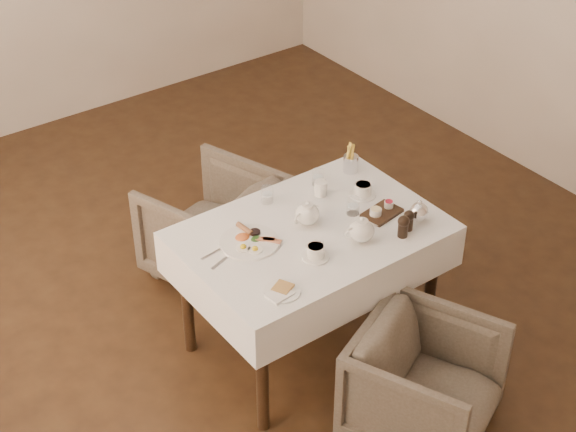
# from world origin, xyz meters

# --- Properties ---
(table) EXTENTS (1.28, 0.88, 0.75)m
(table) POSITION_xyz_m (-0.09, -0.64, 0.64)
(table) COLOR black
(table) RESTS_ON ground
(armchair_near) EXTENTS (0.83, 0.83, 0.58)m
(armchair_near) POSITION_xyz_m (-0.01, -1.43, 0.29)
(armchair_near) COLOR #494236
(armchair_near) RESTS_ON ground
(armchair_far) EXTENTS (0.86, 0.88, 0.63)m
(armchair_far) POSITION_xyz_m (-0.14, 0.19, 0.32)
(armchair_far) COLOR #494236
(armchair_far) RESTS_ON ground
(breakfast_plate) EXTENTS (0.29, 0.29, 0.04)m
(breakfast_plate) POSITION_xyz_m (-0.39, -0.55, 0.77)
(breakfast_plate) COLOR white
(breakfast_plate) RESTS_ON table
(side_plate) EXTENTS (0.17, 0.17, 0.02)m
(side_plate) POSITION_xyz_m (-0.49, -0.95, 0.76)
(side_plate) COLOR white
(side_plate) RESTS_ON table
(teapot_centre) EXTENTS (0.19, 0.16, 0.14)m
(teapot_centre) POSITION_xyz_m (-0.07, -0.59, 0.82)
(teapot_centre) COLOR white
(teapot_centre) RESTS_ON table
(teapot_front) EXTENTS (0.20, 0.17, 0.14)m
(teapot_front) POSITION_xyz_m (0.05, -0.86, 0.82)
(teapot_front) COLOR white
(teapot_front) RESTS_ON table
(creamer) EXTENTS (0.09, 0.09, 0.08)m
(creamer) POSITION_xyz_m (0.14, -0.42, 0.80)
(creamer) COLOR white
(creamer) RESTS_ON table
(teacup_near) EXTENTS (0.13, 0.13, 0.07)m
(teacup_near) POSITION_xyz_m (-0.21, -0.83, 0.79)
(teacup_near) COLOR white
(teacup_near) RESTS_ON table
(teacup_far) EXTENTS (0.14, 0.14, 0.07)m
(teacup_far) POSITION_xyz_m (0.32, -0.56, 0.79)
(teacup_far) COLOR white
(teacup_far) RESTS_ON table
(glass_left) EXTENTS (0.07, 0.07, 0.09)m
(glass_left) POSITION_xyz_m (-0.12, -0.31, 0.80)
(glass_left) COLOR silver
(glass_left) RESTS_ON table
(glass_mid) EXTENTS (0.07, 0.07, 0.09)m
(glass_mid) POSITION_xyz_m (0.17, -0.66, 0.80)
(glass_mid) COLOR silver
(glass_mid) RESTS_ON table
(glass_right) EXTENTS (0.08, 0.08, 0.09)m
(glass_right) POSITION_xyz_m (0.19, -0.33, 0.80)
(glass_right) COLOR silver
(glass_right) RESTS_ON table
(condiment_board) EXTENTS (0.21, 0.16, 0.05)m
(condiment_board) POSITION_xyz_m (0.28, -0.75, 0.77)
(condiment_board) COLOR black
(condiment_board) RESTS_ON table
(pepper_mill_left) EXTENTS (0.07, 0.07, 0.12)m
(pepper_mill_left) POSITION_xyz_m (0.24, -0.95, 0.81)
(pepper_mill_left) COLOR black
(pepper_mill_left) RESTS_ON table
(pepper_mill_right) EXTENTS (0.07, 0.07, 0.11)m
(pepper_mill_right) POSITION_xyz_m (0.30, -0.92, 0.81)
(pepper_mill_right) COLOR black
(pepper_mill_right) RESTS_ON table
(silver_pot) EXTENTS (0.14, 0.12, 0.12)m
(silver_pot) POSITION_xyz_m (0.39, -0.90, 0.82)
(silver_pot) COLOR white
(silver_pot) RESTS_ON table
(fries_cup) EXTENTS (0.08, 0.08, 0.17)m
(fries_cup) POSITION_xyz_m (0.42, -0.34, 0.83)
(fries_cup) COLOR silver
(fries_cup) RESTS_ON table
(cutlery_fork) EXTENTS (0.18, 0.03, 0.00)m
(cutlery_fork) POSITION_xyz_m (-0.56, -0.52, 0.76)
(cutlery_fork) COLOR silver
(cutlery_fork) RESTS_ON table
(cutlery_knife) EXTENTS (0.19, 0.08, 0.00)m
(cutlery_knife) POSITION_xyz_m (-0.56, -0.59, 0.76)
(cutlery_knife) COLOR silver
(cutlery_knife) RESTS_ON table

